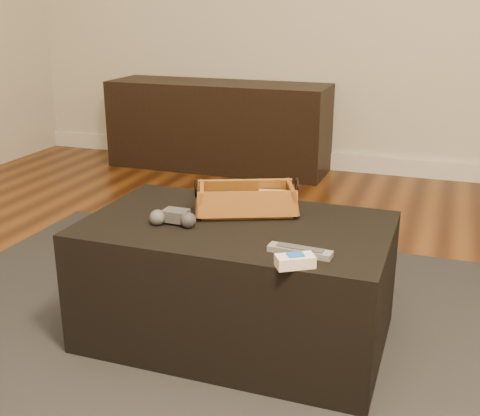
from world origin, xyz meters
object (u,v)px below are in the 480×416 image
(ottoman, at_px, (236,281))
(tv_remote, at_px, (241,208))
(media_cabinet, at_px, (218,126))
(cream_gadget, at_px, (295,261))
(wicker_basket, at_px, (246,201))
(game_controller, at_px, (174,218))
(silver_remote, at_px, (300,251))

(ottoman, height_order, tv_remote, tv_remote)
(media_cabinet, relative_size, cream_gadget, 13.11)
(wicker_basket, xyz_separation_m, game_controller, (-0.18, -0.19, -0.02))
(media_cabinet, xyz_separation_m, silver_remote, (1.18, -2.33, 0.14))
(silver_remote, bearing_deg, media_cabinet, 116.79)
(wicker_basket, bearing_deg, silver_remote, -47.78)
(game_controller, bearing_deg, ottoman, 25.37)
(tv_remote, distance_m, cream_gadget, 0.46)
(tv_remote, relative_size, cream_gadget, 1.56)
(ottoman, bearing_deg, game_controller, -154.63)
(ottoman, bearing_deg, cream_gadget, -45.44)
(silver_remote, bearing_deg, game_controller, 167.67)
(wicker_basket, xyz_separation_m, silver_remote, (0.26, -0.29, -0.03))
(wicker_basket, relative_size, cream_gadget, 3.29)
(ottoman, distance_m, cream_gadget, 0.45)
(media_cabinet, height_order, cream_gadget, media_cabinet)
(ottoman, height_order, cream_gadget, cream_gadget)
(media_cabinet, relative_size, ottoman, 1.54)
(ottoman, bearing_deg, media_cabinet, 113.09)
(cream_gadget, bearing_deg, silver_remote, 95.68)
(ottoman, distance_m, silver_remote, 0.39)
(wicker_basket, bearing_deg, ottoman, -88.99)
(game_controller, height_order, cream_gadget, game_controller)
(silver_remote, relative_size, cream_gadget, 1.62)
(game_controller, bearing_deg, cream_gadget, -22.44)
(tv_remote, height_order, cream_gadget, cream_gadget)
(media_cabinet, distance_m, wicker_basket, 2.24)
(media_cabinet, distance_m, silver_remote, 2.62)
(game_controller, xyz_separation_m, cream_gadget, (0.45, -0.19, -0.01))
(ottoman, relative_size, silver_remote, 5.25)
(ottoman, distance_m, tv_remote, 0.25)
(tv_remote, xyz_separation_m, game_controller, (-0.17, -0.17, 0.00))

